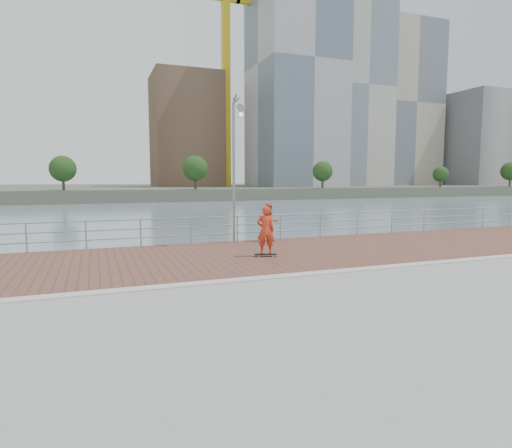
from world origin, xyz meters
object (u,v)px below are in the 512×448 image
object	(u,v)px
street_lamp	(237,143)
skateboarder	(266,230)
guardrail	(215,227)
bystander	(270,223)

from	to	relation	value
street_lamp	skateboarder	bearing A→B (deg)	-89.02
guardrail	skateboarder	xyz separation A→B (m)	(0.77, -3.93, 0.26)
street_lamp	skateboarder	size ratio (longest dim) A/B	3.47
street_lamp	skateboarder	xyz separation A→B (m)	(0.05, -3.00, -3.21)
bystander	street_lamp	bearing A→B (deg)	-169.11
street_lamp	bystander	distance (m)	3.67
guardrail	bystander	world-z (taller)	bystander
skateboarder	bystander	bearing A→B (deg)	-98.09
bystander	guardrail	bearing A→B (deg)	165.57
street_lamp	bystander	size ratio (longest dim) A/B	3.53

